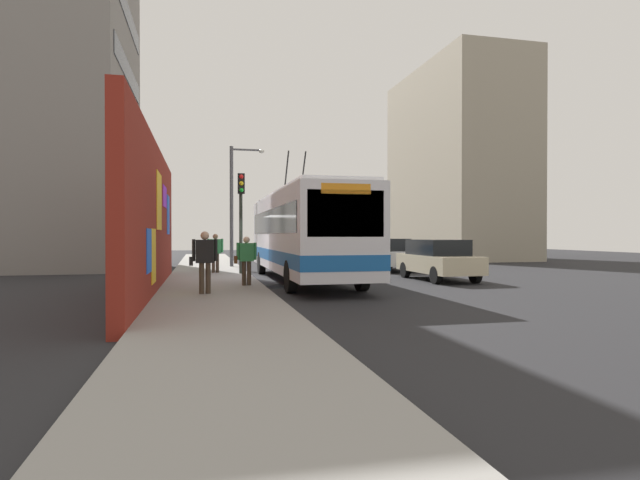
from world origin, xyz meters
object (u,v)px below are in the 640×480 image
object	(u,v)px
pedestrian_near_wall	(204,257)
street_lamp	(236,197)
city_bus	(303,232)
parked_car_champagne	(438,259)
parked_car_silver	(386,254)
pedestrian_at_curb	(246,257)
pedestrian_midblock	(215,250)
traffic_light	(241,206)

from	to	relation	value
pedestrian_near_wall	street_lamp	bearing A→B (deg)	-7.73
city_bus	street_lamp	distance (m)	7.85
parked_car_champagne	city_bus	bearing A→B (deg)	81.08
street_lamp	parked_car_silver	bearing A→B (deg)	-108.80
pedestrian_at_curb	pedestrian_near_wall	bearing A→B (deg)	147.52
parked_car_champagne	pedestrian_near_wall	distance (m)	9.70
pedestrian_at_curb	city_bus	bearing A→B (deg)	-41.77
parked_car_champagne	street_lamp	xyz separation A→B (m)	(8.17, 7.24, 2.88)
city_bus	pedestrian_near_wall	size ratio (longest dim) A/B	6.99
street_lamp	pedestrian_near_wall	bearing A→B (deg)	172.27
city_bus	pedestrian_midblock	world-z (taller)	city_bus
parked_car_silver	traffic_light	bearing A→B (deg)	109.22
parked_car_champagne	pedestrian_near_wall	xyz separation A→B (m)	(-3.90, 8.88, 0.32)
parked_car_silver	pedestrian_near_wall	size ratio (longest dim) A/B	2.73
pedestrian_at_curb	pedestrian_midblock	xyz separation A→B (m)	(5.80, 0.82, 0.07)
pedestrian_midblock	street_lamp	distance (m)	5.07
traffic_light	city_bus	bearing A→B (deg)	-137.29
city_bus	pedestrian_midblock	distance (m)	4.55
city_bus	pedestrian_near_wall	distance (m)	6.02
parked_car_champagne	street_lamp	distance (m)	11.29
pedestrian_near_wall	pedestrian_at_curb	bearing A→B (deg)	-32.48
street_lamp	parked_car_champagne	bearing A→B (deg)	-138.46
pedestrian_at_curb	pedestrian_midblock	bearing A→B (deg)	8.06
parked_car_silver	street_lamp	distance (m)	8.17
pedestrian_midblock	parked_car_champagne	bearing A→B (deg)	-115.32
pedestrian_midblock	pedestrian_near_wall	bearing A→B (deg)	176.42
traffic_light	street_lamp	distance (m)	5.08
city_bus	pedestrian_near_wall	xyz separation A→B (m)	(-4.71, 3.68, -0.71)
city_bus	parked_car_champagne	bearing A→B (deg)	-98.92
parked_car_champagne	pedestrian_near_wall	world-z (taller)	pedestrian_near_wall
parked_car_silver	pedestrian_at_curb	xyz separation A→B (m)	(-7.54, 7.57, 0.22)
parked_car_champagne	pedestrian_midblock	bearing A→B (deg)	64.68
traffic_light	pedestrian_at_curb	bearing A→B (deg)	177.51
city_bus	street_lamp	bearing A→B (deg)	15.51
pedestrian_midblock	traffic_light	bearing A→B (deg)	-128.44
parked_car_silver	pedestrian_midblock	distance (m)	8.57
pedestrian_at_curb	street_lamp	size ratio (longest dim) A/B	0.25
parked_car_silver	pedestrian_near_wall	xyz separation A→B (m)	(-9.60, 8.88, 0.32)
pedestrian_at_curb	pedestrian_midblock	distance (m)	5.86
traffic_light	pedestrian_midblock	bearing A→B (deg)	51.56
city_bus	pedestrian_midblock	bearing A→B (deg)	45.32
pedestrian_near_wall	pedestrian_midblock	bearing A→B (deg)	-3.58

